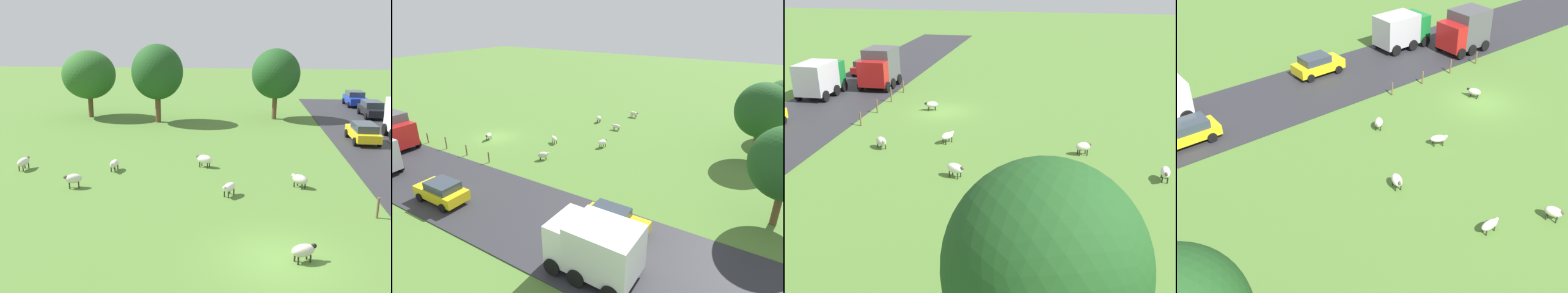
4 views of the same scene
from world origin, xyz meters
The scene contains 17 objects.
ground_plane centered at (0.00, 0.00, 0.00)m, with size 160.00×160.00×0.00m, color #517A33.
road_strip centered at (9.70, 0.00, 0.03)m, with size 8.00×80.00×0.06m, color #2D2D33.
sheep_0 centered at (-10.82, 7.04, 0.55)m, with size 1.08×0.82×0.82m.
sheep_1 centered at (0.93, -0.10, 0.49)m, with size 1.13×0.84×0.74m.
sheep_2 centered at (1.84, 8.30, 0.49)m, with size 1.07×1.06×0.76m.
sheep_3 centered at (-9.37, 10.28, 0.46)m, with size 0.49×1.18×0.69m.
sheep_4 centered at (-3.78, 11.56, 0.54)m, with size 1.17×0.90×0.82m.
sheep_5 centered at (-2.09, 6.61, 0.50)m, with size 0.90×1.14×0.74m.
sheep_6 centered at (-15.14, 9.95, 0.52)m, with size 0.63×1.26×0.78m.
tree_0 centered at (-9.19, 25.12, 4.68)m, with size 4.76×4.76×7.24m.
fence_post_0 centered at (4.99, -4.89, 0.55)m, with size 0.12×0.12×1.10m, color brown.
fence_post_1 centered at (4.99, -1.79, 0.63)m, with size 0.12×0.12×1.26m, color brown.
fence_post_2 centered at (4.99, 1.32, 0.54)m, with size 0.12×0.12×1.07m, color brown.
fence_post_3 centered at (4.99, 4.43, 0.52)m, with size 0.12×0.12×1.03m, color brown.
truck_0 centered at (11.70, -2.29, 1.74)m, with size 2.78×4.80×3.08m.
truck_1 centered at (7.69, -6.17, 1.94)m, with size 2.87×4.27×3.62m.
car_3 centered at (11.35, -11.18, 0.85)m, with size 2.05×3.92×1.52m.
Camera 3 is at (-9.32, 33.83, 11.11)m, focal length 41.94 mm.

